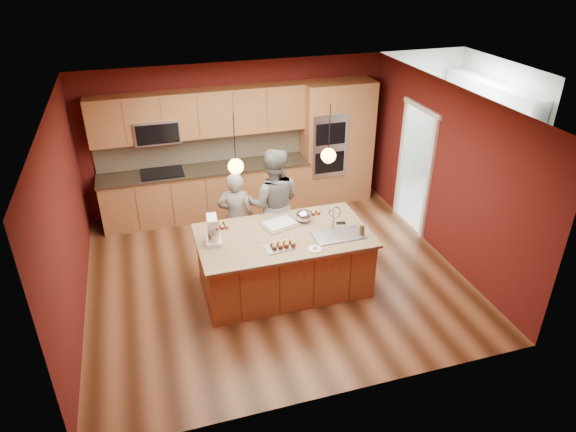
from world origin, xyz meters
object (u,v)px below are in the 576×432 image
object	(u,v)px
stand_mixer	(213,232)
mixing_bowl	(304,216)
person_left	(236,218)
island	(285,260)
person_right	(273,204)

from	to	relation	value
stand_mixer	mixing_bowl	size ratio (longest dim) A/B	1.74
person_left	stand_mixer	xyz separation A→B (m)	(-0.48, -0.86, 0.31)
island	person_left	distance (m)	1.10
person_left	person_right	distance (m)	0.62
island	stand_mixer	bearing A→B (deg)	175.70
person_right	stand_mixer	size ratio (longest dim) A/B	4.58
person_left	person_right	world-z (taller)	person_right
person_left	stand_mixer	world-z (taller)	person_left
person_left	mixing_bowl	xyz separation A→B (m)	(0.88, -0.66, 0.23)
stand_mixer	mixing_bowl	bearing A→B (deg)	14.23
island	person_right	size ratio (longest dim) A/B	1.34
mixing_bowl	person_right	bearing A→B (deg)	113.02
island	stand_mixer	world-z (taller)	stand_mixer
mixing_bowl	island	bearing A→B (deg)	-143.18
stand_mixer	island	bearing A→B (deg)	1.48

